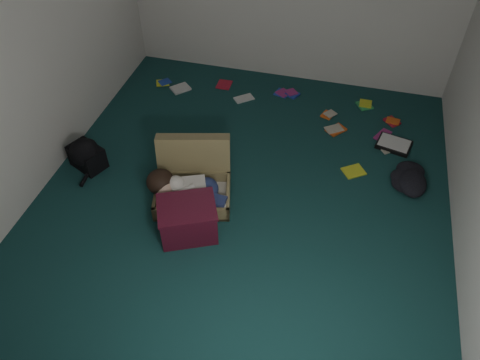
% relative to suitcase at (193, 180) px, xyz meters
% --- Properties ---
extents(floor, '(4.50, 4.50, 0.00)m').
position_rel_suitcase_xyz_m(floor, '(0.50, 0.08, -0.16)').
color(floor, '#143A39').
rests_on(floor, ground).
extents(wall_front, '(4.50, 0.00, 4.50)m').
position_rel_suitcase_xyz_m(wall_front, '(0.50, -2.17, 1.14)').
color(wall_front, silver).
rests_on(wall_front, ground).
extents(wall_left, '(0.00, 4.50, 4.50)m').
position_rel_suitcase_xyz_m(wall_left, '(-1.50, 0.08, 1.14)').
color(wall_left, silver).
rests_on(wall_left, ground).
extents(suitcase, '(0.88, 0.87, 0.53)m').
position_rel_suitcase_xyz_m(suitcase, '(0.00, 0.00, 0.00)').
color(suitcase, olive).
rests_on(suitcase, floor).
extents(person, '(0.81, 0.40, 0.33)m').
position_rel_suitcase_xyz_m(person, '(-0.00, -0.19, 0.04)').
color(person, silver).
rests_on(person, suitcase).
extents(maroon_bin, '(0.64, 0.59, 0.36)m').
position_rel_suitcase_xyz_m(maroon_bin, '(0.12, -0.52, 0.02)').
color(maroon_bin, '#480E1F').
rests_on(maroon_bin, floor).
extents(backpack, '(0.55, 0.51, 0.27)m').
position_rel_suitcase_xyz_m(backpack, '(-1.20, 0.07, -0.03)').
color(backpack, black).
rests_on(backpack, floor).
extents(clothing_pile, '(0.56, 0.52, 0.14)m').
position_rel_suitcase_xyz_m(clothing_pile, '(2.00, 0.69, -0.09)').
color(clothing_pile, black).
rests_on(clothing_pile, floor).
extents(paper_tray, '(0.42, 0.35, 0.05)m').
position_rel_suitcase_xyz_m(paper_tray, '(1.93, 1.22, -0.13)').
color(paper_tray, black).
rests_on(paper_tray, floor).
extents(book_scatter, '(3.13, 1.45, 0.02)m').
position_rel_suitcase_xyz_m(book_scatter, '(0.80, 1.58, -0.15)').
color(book_scatter, yellow).
rests_on(book_scatter, floor).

